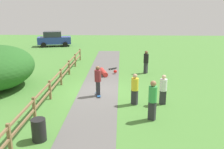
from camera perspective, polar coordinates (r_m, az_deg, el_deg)
ground_plane at (r=14.96m, az=-3.18°, el=-4.08°), size 60.00×60.00×0.00m
asphalt_path at (r=14.96m, az=-3.18°, el=-4.04°), size 2.40×28.00×0.02m
wooden_fence at (r=15.21m, az=-13.02°, el=-1.49°), size 0.12×18.12×1.10m
trash_bin at (r=10.06m, az=-16.76°, el=-12.31°), size 0.56×0.56×0.90m
skater_riding at (r=13.95m, az=-3.33°, el=-1.15°), size 0.46×0.82×1.79m
skater_fallen at (r=18.58m, az=-1.80°, el=0.55°), size 1.42×1.65×0.36m
skateboard_loose at (r=20.17m, az=0.20°, el=1.45°), size 0.75×0.65×0.08m
bystander_green at (r=11.18m, az=9.49°, el=-5.53°), size 0.52×0.52×1.89m
bystander_white at (r=13.11m, az=11.91°, el=-3.18°), size 0.40×0.40×1.63m
bystander_yellow at (r=12.85m, az=5.35°, el=-3.11°), size 0.52×0.52×1.69m
bystander_black at (r=18.98m, az=7.97°, el=3.17°), size 0.53×0.53×1.78m
parked_car_blue at (r=32.82m, az=-13.45°, el=8.13°), size 4.47×2.70×1.92m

